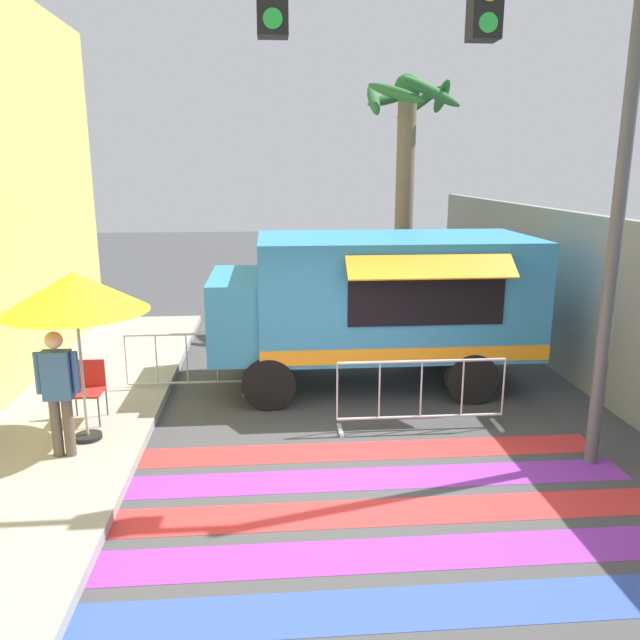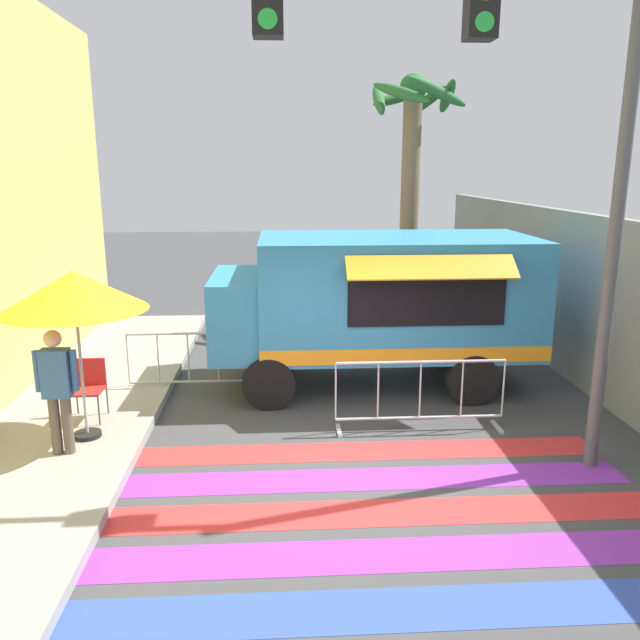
# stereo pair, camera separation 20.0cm
# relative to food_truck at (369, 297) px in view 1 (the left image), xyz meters

# --- Properties ---
(ground_plane) EXTENTS (60.00, 60.00, 0.00)m
(ground_plane) POSITION_rel_food_truck_xyz_m (-0.56, -3.23, -1.52)
(ground_plane) COLOR #424244
(concrete_wall_right) EXTENTS (0.20, 16.00, 2.91)m
(concrete_wall_right) POSITION_rel_food_truck_xyz_m (3.63, -0.23, -0.07)
(concrete_wall_right) COLOR gray
(concrete_wall_right) RESTS_ON ground_plane
(crosswalk_painted) EXTENTS (6.40, 3.60, 0.01)m
(crosswalk_painted) POSITION_rel_food_truck_xyz_m (-0.56, -4.20, -1.52)
(crosswalk_painted) COLOR #334FB2
(crosswalk_painted) RESTS_ON ground_plane
(food_truck) EXTENTS (5.33, 2.81, 2.55)m
(food_truck) POSITION_rel_food_truck_xyz_m (0.00, 0.00, 0.00)
(food_truck) COLOR #338CBF
(food_truck) RESTS_ON ground_plane
(traffic_signal_pole) EXTENTS (5.13, 0.29, 6.32)m
(traffic_signal_pole) POSITION_rel_food_truck_xyz_m (0.72, -3.24, 3.05)
(traffic_signal_pole) COLOR #515456
(traffic_signal_pole) RESTS_ON ground_plane
(patio_umbrella) EXTENTS (1.83, 1.83, 2.25)m
(patio_umbrella) POSITION_rel_food_truck_xyz_m (-4.13, -2.30, 0.60)
(patio_umbrella) COLOR black
(patio_umbrella) RESTS_ON sidewalk_left
(folding_chair) EXTENTS (0.46, 0.46, 0.85)m
(folding_chair) POSITION_rel_food_truck_xyz_m (-4.29, -1.60, -0.87)
(folding_chair) COLOR #4C4C51
(folding_chair) RESTS_ON sidewalk_left
(vendor_person) EXTENTS (0.53, 0.21, 1.61)m
(vendor_person) POSITION_rel_food_truck_xyz_m (-4.28, -2.77, -0.48)
(vendor_person) COLOR brown
(vendor_person) RESTS_ON sidewalk_left
(barricade_front) EXTENTS (2.42, 0.44, 1.04)m
(barricade_front) POSITION_rel_food_truck_xyz_m (0.43, -2.03, -1.00)
(barricade_front) COLOR #B7BABF
(barricade_front) RESTS_ON ground_plane
(barricade_side) EXTENTS (1.99, 0.44, 1.04)m
(barricade_side) POSITION_rel_food_truck_xyz_m (-3.06, -0.29, -1.01)
(barricade_side) COLOR #B7BABF
(barricade_side) RESTS_ON ground_plane
(palm_tree) EXTENTS (2.15, 2.17, 5.66)m
(palm_tree) POSITION_rel_food_truck_xyz_m (1.43, 4.02, 2.23)
(palm_tree) COLOR #7A664C
(palm_tree) RESTS_ON ground_plane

